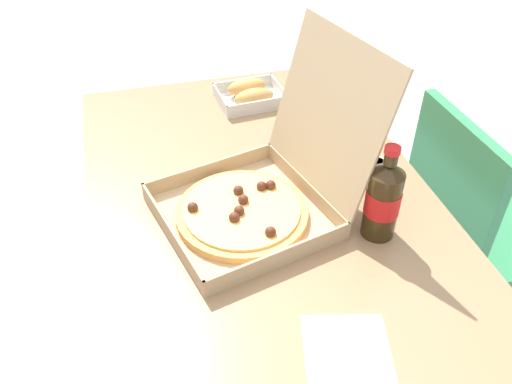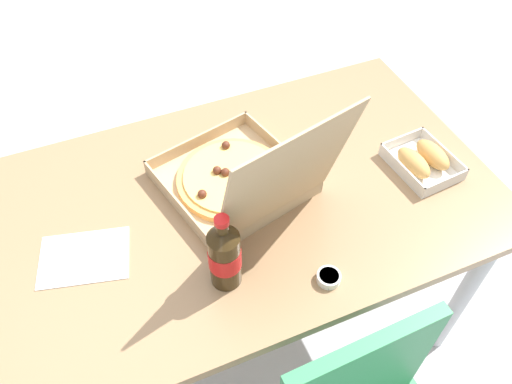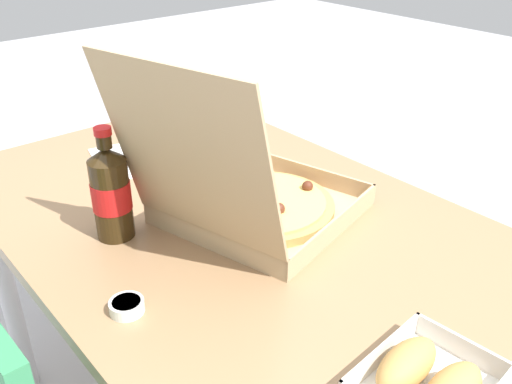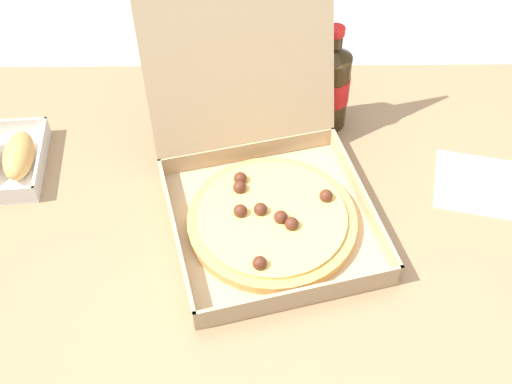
{
  "view_description": "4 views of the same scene",
  "coord_description": "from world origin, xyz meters",
  "px_view_note": "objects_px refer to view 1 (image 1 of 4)",
  "views": [
    {
      "loc": [
        0.87,
        -0.26,
        1.52
      ],
      "look_at": [
        -0.02,
        -0.02,
        0.76
      ],
      "focal_mm": 37.64,
      "sensor_mm": 36.0,
      "label": 1
    },
    {
      "loc": [
        0.29,
        0.8,
        1.73
      ],
      "look_at": [
        -0.04,
        0.01,
        0.73
      ],
      "focal_mm": 35.56,
      "sensor_mm": 36.0,
      "label": 2
    },
    {
      "loc": [
        -0.77,
        0.6,
        1.31
      ],
      "look_at": [
        0.01,
        -0.05,
        0.76
      ],
      "focal_mm": 39.77,
      "sensor_mm": 36.0,
      "label": 3
    },
    {
      "loc": [
        -0.03,
        -0.79,
        1.6
      ],
      "look_at": [
        -0.03,
        -0.02,
        0.75
      ],
      "focal_mm": 46.09,
      "sensor_mm": 36.0,
      "label": 4
    }
  ],
  "objects_px": {
    "chair": "(475,223)",
    "cola_bottle": "(383,199)",
    "pizza_box_open": "(257,195)",
    "bread_side_box": "(250,94)",
    "paper_menu": "(350,366)",
    "dipping_sauce_cup": "(376,165)"
  },
  "relations": [
    {
      "from": "chair",
      "to": "bread_side_box",
      "type": "bearing_deg",
      "value": -128.6
    },
    {
      "from": "bread_side_box",
      "to": "pizza_box_open",
      "type": "bearing_deg",
      "value": -12.46
    },
    {
      "from": "bread_side_box",
      "to": "paper_menu",
      "type": "height_order",
      "value": "bread_side_box"
    },
    {
      "from": "paper_menu",
      "to": "dipping_sauce_cup",
      "type": "height_order",
      "value": "dipping_sauce_cup"
    },
    {
      "from": "chair",
      "to": "paper_menu",
      "type": "distance_m",
      "value": 0.81
    },
    {
      "from": "chair",
      "to": "bread_side_box",
      "type": "relative_size",
      "value": 4.12
    },
    {
      "from": "cola_bottle",
      "to": "dipping_sauce_cup",
      "type": "bearing_deg",
      "value": 156.18
    },
    {
      "from": "chair",
      "to": "cola_bottle",
      "type": "xyz_separation_m",
      "value": [
        0.18,
        -0.43,
        0.33
      ]
    },
    {
      "from": "pizza_box_open",
      "to": "paper_menu",
      "type": "xyz_separation_m",
      "value": [
        0.42,
        0.05,
        -0.05
      ]
    },
    {
      "from": "pizza_box_open",
      "to": "bread_side_box",
      "type": "bearing_deg",
      "value": 167.54
    },
    {
      "from": "cola_bottle",
      "to": "dipping_sauce_cup",
      "type": "distance_m",
      "value": 0.25
    },
    {
      "from": "chair",
      "to": "bread_side_box",
      "type": "distance_m",
      "value": 0.75
    },
    {
      "from": "chair",
      "to": "paper_menu",
      "type": "bearing_deg",
      "value": -52.06
    },
    {
      "from": "bread_side_box",
      "to": "cola_bottle",
      "type": "distance_m",
      "value": 0.64
    },
    {
      "from": "bread_side_box",
      "to": "dipping_sauce_cup",
      "type": "xyz_separation_m",
      "value": [
        0.41,
        0.22,
        -0.01
      ]
    },
    {
      "from": "cola_bottle",
      "to": "paper_menu",
      "type": "xyz_separation_m",
      "value": [
        0.29,
        -0.18,
        -0.09
      ]
    },
    {
      "from": "pizza_box_open",
      "to": "cola_bottle",
      "type": "xyz_separation_m",
      "value": [
        0.13,
        0.23,
        0.04
      ]
    },
    {
      "from": "cola_bottle",
      "to": "chair",
      "type": "bearing_deg",
      "value": 113.18
    },
    {
      "from": "chair",
      "to": "pizza_box_open",
      "type": "bearing_deg",
      "value": -85.44
    },
    {
      "from": "pizza_box_open",
      "to": "paper_menu",
      "type": "height_order",
      "value": "pizza_box_open"
    },
    {
      "from": "paper_menu",
      "to": "dipping_sauce_cup",
      "type": "bearing_deg",
      "value": 164.98
    },
    {
      "from": "dipping_sauce_cup",
      "to": "paper_menu",
      "type": "bearing_deg",
      "value": -28.78
    }
  ]
}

